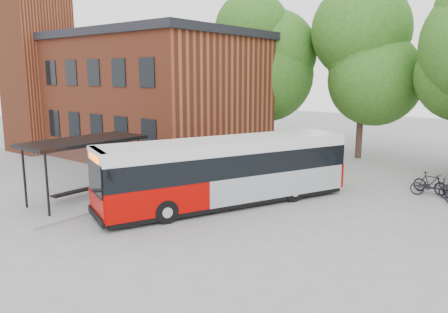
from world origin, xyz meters
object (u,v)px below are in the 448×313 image
Objects in this scene: bus_shelter at (85,171)px; city_bus at (227,172)px; bicycle_1 at (430,183)px; bicycle_0 at (432,187)px.

city_bus is at bearing 34.96° from bus_shelter.
bus_shelter is at bearing -122.58° from city_bus.
bicycle_1 is (11.81, 11.22, -0.93)m from bus_shelter.
city_bus reaches higher than bus_shelter.
bus_shelter is at bearing 147.90° from bicycle_1.
bus_shelter is 6.40m from city_bus.
bicycle_1 is (-0.21, 0.59, 0.02)m from bicycle_0.
bus_shelter is 3.70× the size of bicycle_0.
city_bus reaches higher than bicycle_0.
city_bus is at bearing 153.38° from bicycle_1.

